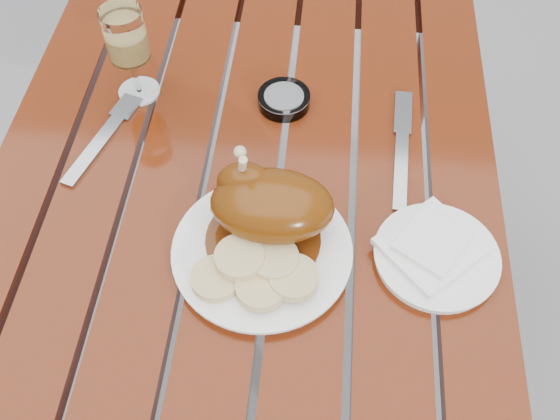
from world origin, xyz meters
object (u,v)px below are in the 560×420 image
object	(u,v)px
dinner_plate	(262,252)
side_plate	(436,257)
table	(251,291)
ashtray	(284,100)
wine_glass	(130,54)

from	to	relation	value
dinner_plate	side_plate	bearing A→B (deg)	3.55
table	ashtray	xyz separation A→B (m)	(0.05, 0.17, 0.39)
wine_glass	ashtray	xyz separation A→B (m)	(0.25, -0.01, -0.07)
side_plate	ashtray	bearing A→B (deg)	130.13
table	wine_glass	xyz separation A→B (m)	(-0.20, 0.17, 0.46)
ashtray	dinner_plate	bearing A→B (deg)	-90.79
wine_glass	side_plate	xyz separation A→B (m)	(0.50, -0.29, -0.08)
wine_glass	side_plate	distance (m)	0.58
dinner_plate	side_plate	distance (m)	0.25
table	side_plate	distance (m)	0.50
side_plate	ashtray	world-z (taller)	ashtray
wine_glass	ashtray	bearing A→B (deg)	-1.42
dinner_plate	side_plate	size ratio (longest dim) A/B	1.44
table	wine_glass	bearing A→B (deg)	139.56
side_plate	ashtray	distance (m)	0.38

